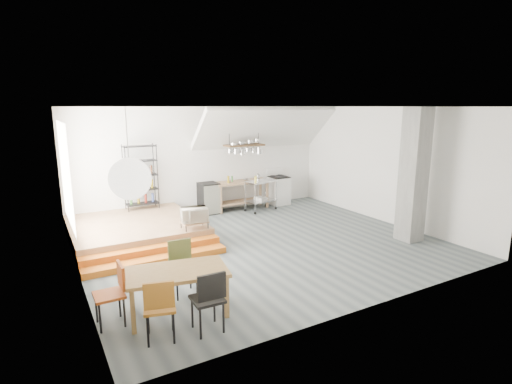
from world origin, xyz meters
TOP-DOWN VIEW (x-y plane):
  - floor at (0.00, 0.00)m, footprint 8.00×8.00m
  - wall_back at (0.00, 3.50)m, footprint 8.00×0.04m
  - wall_left at (-4.00, 0.00)m, footprint 0.04×7.00m
  - wall_right at (4.00, 0.00)m, footprint 0.04×7.00m
  - ceiling at (0.00, 0.00)m, footprint 8.00×7.00m
  - slope_ceiling at (1.80, 2.90)m, footprint 4.40×1.44m
  - window_pane at (-3.98, 1.50)m, footprint 0.02×2.50m
  - platform at (-2.50, 2.00)m, footprint 3.00×3.00m
  - step_lower at (-2.50, 0.05)m, footprint 3.00×0.35m
  - step_upper at (-2.50, 0.40)m, footprint 3.00×0.35m
  - concrete_column at (3.30, -1.50)m, footprint 0.50×0.50m
  - kitchen_counter at (1.10, 3.15)m, footprint 1.80×0.60m
  - stove at (2.50, 3.16)m, footprint 0.60×0.60m
  - pot_rack at (1.13, 2.92)m, footprint 1.20×0.50m
  - wire_shelving at (-2.00, 3.20)m, footprint 0.88×0.38m
  - microwave_shelf at (-1.40, 0.75)m, footprint 0.60×0.40m
  - paper_lantern at (-3.39, -2.05)m, footprint 0.60×0.60m
  - dining_table at (-2.80, -2.16)m, footprint 1.67×1.13m
  - chair_mustard at (-3.27, -2.79)m, footprint 0.53×0.53m
  - chair_black at (-2.59, -2.91)m, footprint 0.45×0.45m
  - chair_olive at (-2.50, -1.50)m, footprint 0.45×0.45m
  - chair_red at (-3.71, -1.98)m, footprint 0.43×0.43m
  - rolling_cart at (1.54, 2.70)m, footprint 1.05×0.73m
  - mini_fridge at (0.00, 3.20)m, footprint 0.56×0.56m
  - microwave at (-1.40, 0.75)m, footprint 0.67×0.51m
  - bowl at (1.27, 3.10)m, footprint 0.22×0.22m

SIDE VIEW (x-z plane):
  - floor at x=0.00m, z-range 0.00..0.00m
  - step_lower at x=-2.50m, z-range 0.00..0.13m
  - step_upper at x=-2.50m, z-range 0.00..0.27m
  - platform at x=-2.50m, z-range 0.00..0.40m
  - mini_fridge at x=0.00m, z-range 0.00..0.94m
  - stove at x=2.50m, z-range -0.11..1.07m
  - microwave_shelf at x=-1.40m, z-range 0.46..0.63m
  - chair_red at x=-3.71m, z-range 0.09..1.02m
  - chair_mustard at x=-3.27m, z-range 0.09..1.03m
  - chair_olive at x=-2.50m, z-range 0.09..1.03m
  - chair_black at x=-2.59m, z-range 0.09..1.05m
  - rolling_cart at x=1.54m, z-range 0.14..1.09m
  - kitchen_counter at x=1.10m, z-range 0.17..1.08m
  - dining_table at x=-2.80m, z-range 0.29..1.01m
  - microwave at x=-1.40m, z-range 0.56..0.90m
  - bowl at x=1.27m, z-range 0.91..0.96m
  - wire_shelving at x=-2.00m, z-range 0.43..2.23m
  - wall_back at x=0.00m, z-range 0.00..3.20m
  - wall_left at x=-4.00m, z-range 0.00..3.20m
  - wall_right at x=4.00m, z-range 0.00..3.20m
  - concrete_column at x=3.30m, z-range 0.00..3.20m
  - window_pane at x=-3.98m, z-range 0.70..2.90m
  - pot_rack at x=1.13m, z-range 1.26..2.69m
  - paper_lantern at x=-3.39m, z-range 1.90..2.50m
  - slope_ceiling at x=1.80m, z-range 1.89..3.21m
  - ceiling at x=0.00m, z-range 3.19..3.21m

